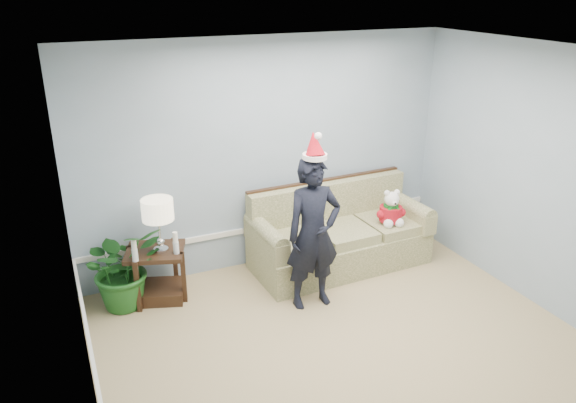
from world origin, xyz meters
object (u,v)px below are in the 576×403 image
(side_table, at_px, (158,279))
(teddy_bear, at_px, (391,212))
(man, at_px, (313,234))
(sofa, at_px, (338,237))
(houseplant, at_px, (123,267))
(table_lamp, at_px, (158,212))

(side_table, bearing_deg, teddy_bear, -6.56)
(side_table, relative_size, man, 0.45)
(sofa, height_order, man, man)
(side_table, xyz_separation_m, houseplant, (-0.35, -0.00, 0.23))
(table_lamp, xyz_separation_m, houseplant, (-0.40, 0.05, -0.58))
(man, distance_m, teddy_bear, 1.35)
(table_lamp, distance_m, teddy_bear, 2.73)
(teddy_bear, bearing_deg, houseplant, -174.84)
(side_table, xyz_separation_m, table_lamp, (0.06, -0.05, 0.80))
(sofa, bearing_deg, houseplant, 176.10)
(side_table, distance_m, teddy_bear, 2.80)
(sofa, relative_size, teddy_bear, 4.86)
(side_table, xyz_separation_m, teddy_bear, (2.75, -0.32, 0.45))
(teddy_bear, bearing_deg, side_table, -175.59)
(houseplant, bearing_deg, table_lamp, -7.60)
(side_table, distance_m, houseplant, 0.41)
(sofa, xyz_separation_m, man, (-0.68, -0.69, 0.47))
(sofa, relative_size, side_table, 2.91)
(houseplant, bearing_deg, sofa, -1.80)
(side_table, distance_m, man, 1.78)
(table_lamp, height_order, man, man)
(sofa, height_order, side_table, sofa)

